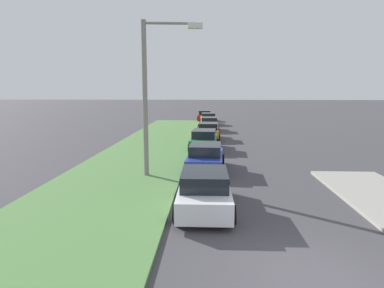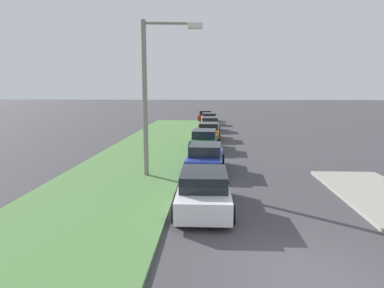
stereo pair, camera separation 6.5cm
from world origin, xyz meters
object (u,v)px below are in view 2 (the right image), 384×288
at_px(parked_car_blue, 205,158).
at_px(streetlight, 152,88).
at_px(parked_car_red, 205,116).
at_px(parked_car_green, 204,140).
at_px(parked_car_orange, 208,131).
at_px(parked_car_white, 204,191).
at_px(parked_car_silver, 210,124).
at_px(parked_car_yellow, 209,119).

bearing_deg(parked_car_blue, streetlight, 122.45).
bearing_deg(parked_car_blue, parked_car_red, 3.33).
bearing_deg(parked_car_blue, parked_car_green, 3.95).
distance_m(parked_car_blue, parked_car_green, 6.48).
distance_m(parked_car_orange, streetlight, 14.05).
relative_size(parked_car_white, parked_car_silver, 0.99).
height_order(parked_car_red, streetlight, streetlight).
height_order(parked_car_white, parked_car_green, same).
relative_size(parked_car_white, parked_car_blue, 0.99).
distance_m(parked_car_blue, streetlight, 4.71).
relative_size(parked_car_green, parked_car_silver, 1.01).
xyz_separation_m(parked_car_white, parked_car_blue, (6.01, 0.04, 0.00)).
bearing_deg(parked_car_red, parked_car_orange, -179.69).
xyz_separation_m(parked_car_blue, parked_car_green, (6.48, 0.18, 0.00)).
xyz_separation_m(parked_car_blue, parked_car_silver, (18.14, -0.16, 0.00)).
height_order(parked_car_yellow, streetlight, streetlight).
bearing_deg(streetlight, parked_car_green, -16.62).
relative_size(parked_car_white, streetlight, 0.58).
bearing_deg(parked_car_red, parked_car_yellow, -175.73).
bearing_deg(parked_car_white, parked_car_red, 0.30).
height_order(parked_car_blue, parked_car_green, same).
bearing_deg(parked_car_yellow, parked_car_white, 177.16).
height_order(parked_car_green, parked_car_yellow, same).
xyz_separation_m(parked_car_orange, parked_car_red, (18.51, 0.57, 0.00)).
relative_size(parked_car_green, parked_car_orange, 1.02).
distance_m(parked_car_green, parked_car_orange, 5.36).
height_order(parked_car_silver, parked_car_red, same).
bearing_deg(parked_car_silver, parked_car_orange, 177.79).
height_order(parked_car_orange, streetlight, streetlight).
height_order(parked_car_orange, parked_car_silver, same).
distance_m(parked_car_silver, streetlight, 20.14).
xyz_separation_m(parked_car_green, parked_car_orange, (5.35, -0.25, 0.00)).
xyz_separation_m(parked_car_white, parked_car_green, (12.48, 0.21, 0.00)).
bearing_deg(parked_car_white, parked_car_blue, -0.20).
relative_size(parked_car_blue, parked_car_yellow, 1.00).
bearing_deg(parked_car_red, parked_car_blue, 179.49).
height_order(parked_car_white, parked_car_red, same).
bearing_deg(parked_car_white, streetlight, 29.18).
relative_size(parked_car_blue, parked_car_green, 1.00).
bearing_deg(parked_car_silver, streetlight, 170.73).
height_order(parked_car_green, parked_car_silver, same).
distance_m(parked_car_white, parked_car_orange, 17.83).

